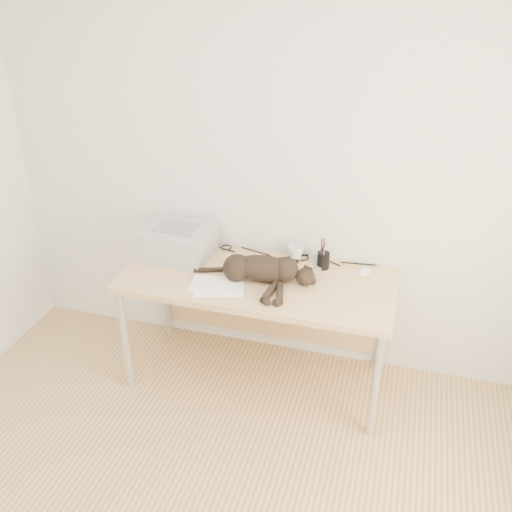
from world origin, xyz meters
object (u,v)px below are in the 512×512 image
(mug, at_px, (296,253))
(mouse, at_px, (365,269))
(printer, at_px, (178,242))
(pen_cup, at_px, (323,260))
(desk, at_px, (262,290))
(cat, at_px, (259,270))

(mug, distance_m, mouse, 0.43)
(printer, relative_size, pen_cup, 2.22)
(printer, distance_m, mouse, 1.16)
(desk, height_order, mouse, mouse)
(desk, height_order, printer, printer)
(pen_cup, bearing_deg, mouse, 3.40)
(cat, distance_m, pen_cup, 0.42)
(printer, bearing_deg, pen_cup, 5.55)
(printer, xyz_separation_m, cat, (0.57, -0.17, -0.02))
(desk, xyz_separation_m, pen_cup, (0.35, 0.14, 0.19))
(printer, distance_m, cat, 0.60)
(desk, distance_m, mouse, 0.63)
(cat, distance_m, mug, 0.34)
(mug, bearing_deg, mouse, -5.33)
(cat, relative_size, mug, 7.23)
(desk, bearing_deg, cat, -82.26)
(printer, relative_size, mug, 4.19)
(printer, bearing_deg, mouse, 5.08)
(mug, height_order, pen_cup, pen_cup)
(mug, xyz_separation_m, mouse, (0.43, -0.04, -0.03))
(cat, relative_size, pen_cup, 3.83)
(pen_cup, bearing_deg, printer, -174.45)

